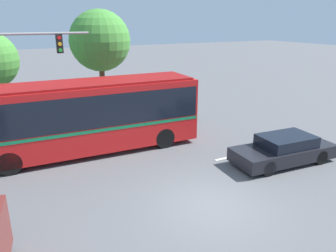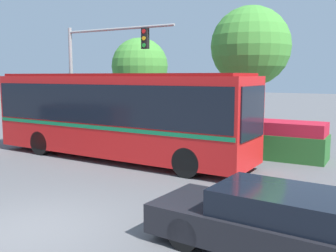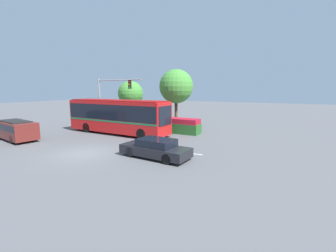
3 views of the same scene
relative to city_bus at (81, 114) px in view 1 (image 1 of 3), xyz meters
name	(u,v)px [view 1 (image 1 of 3)]	position (x,y,z in m)	size (l,w,h in m)	color
ground_plane	(211,205)	(2.70, -6.74, -1.92)	(140.00, 140.00, 0.00)	#5B5B5E
city_bus	(81,114)	(0.00, 0.00, 0.00)	(11.16, 2.89, 3.37)	red
sedan_foreground	(284,150)	(7.57, -5.26, -1.32)	(4.78, 2.12, 1.25)	black
flowering_hedge	(137,111)	(4.08, 3.26, -1.18)	(6.64, 1.57, 1.49)	#286028
street_tree_centre	(100,41)	(3.12, 6.93, 2.81)	(3.99, 3.99, 6.74)	brown
lane_stripe_near	(272,143)	(8.89, -3.29, -1.91)	(2.40, 0.16, 0.01)	silver
lane_stripe_mid	(237,155)	(6.23, -3.72, -1.91)	(2.40, 0.16, 0.01)	silver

